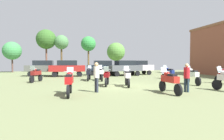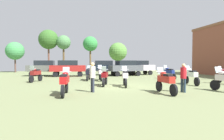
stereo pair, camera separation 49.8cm
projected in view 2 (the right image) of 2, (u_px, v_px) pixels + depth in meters
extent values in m
cube|color=#6A744B|center=(118.00, 86.00, 13.98)|extent=(44.00, 52.00, 0.02)
cylinder|color=black|center=(159.00, 86.00, 11.40)|extent=(0.16, 0.65, 0.64)
cylinder|color=black|center=(174.00, 90.00, 9.81)|extent=(0.16, 0.65, 0.64)
cube|color=#B0231C|center=(166.00, 79.00, 10.58)|extent=(0.44, 1.40, 0.36)
ellipsoid|color=#B0231C|center=(163.00, 74.00, 10.87)|extent=(0.35, 0.50, 0.24)
cube|color=black|center=(168.00, 75.00, 10.34)|extent=(0.33, 0.58, 0.12)
cube|color=silver|center=(160.00, 70.00, 11.20)|extent=(0.37, 0.17, 0.39)
cylinder|color=#B7B7BC|center=(161.00, 72.00, 11.11)|extent=(0.62, 0.07, 0.04)
cylinder|color=black|center=(124.00, 81.00, 14.43)|extent=(0.22, 0.66, 0.65)
cylinder|color=black|center=(126.00, 83.00, 12.97)|extent=(0.22, 0.66, 0.65)
cube|color=silver|center=(125.00, 75.00, 13.68)|extent=(0.55, 1.28, 0.36)
ellipsoid|color=silver|center=(125.00, 71.00, 13.95)|extent=(0.39, 0.52, 0.24)
cube|color=black|center=(125.00, 72.00, 13.45)|extent=(0.38, 0.60, 0.12)
cube|color=silver|center=(124.00, 69.00, 14.25)|extent=(0.38, 0.21, 0.39)
cylinder|color=#B7B7BC|center=(124.00, 69.00, 14.16)|extent=(0.62, 0.13, 0.04)
cylinder|color=black|center=(103.00, 82.00, 13.51)|extent=(0.29, 0.66, 0.65)
cylinder|color=black|center=(106.00, 80.00, 14.98)|extent=(0.29, 0.66, 0.65)
cube|color=maroon|center=(105.00, 75.00, 14.22)|extent=(0.68, 1.31, 0.36)
ellipsoid|color=maroon|center=(104.00, 71.00, 13.93)|extent=(0.44, 0.55, 0.24)
cube|color=black|center=(105.00, 71.00, 14.43)|extent=(0.44, 0.62, 0.12)
cube|color=silver|center=(104.00, 69.00, 13.61)|extent=(0.39, 0.24, 0.39)
cylinder|color=#B7B7BC|center=(104.00, 70.00, 13.71)|extent=(0.61, 0.20, 0.04)
cylinder|color=black|center=(164.00, 76.00, 20.52)|extent=(0.22, 0.62, 0.61)
cylinder|color=black|center=(174.00, 77.00, 18.99)|extent=(0.22, 0.62, 0.61)
cube|color=navy|center=(169.00, 72.00, 19.74)|extent=(0.59, 1.43, 0.36)
ellipsoid|color=navy|center=(167.00, 69.00, 20.02)|extent=(0.40, 0.53, 0.24)
cube|color=black|center=(171.00, 69.00, 19.50)|extent=(0.39, 0.60, 0.12)
cube|color=silver|center=(165.00, 67.00, 20.34)|extent=(0.38, 0.21, 0.39)
cylinder|color=#B7B7BC|center=(166.00, 68.00, 20.24)|extent=(0.62, 0.14, 0.04)
cylinder|color=black|center=(186.00, 80.00, 15.56)|extent=(0.17, 0.66, 0.66)
cylinder|color=black|center=(197.00, 82.00, 13.98)|extent=(0.17, 0.66, 0.66)
cube|color=silver|center=(191.00, 74.00, 14.75)|extent=(0.46, 1.37, 0.36)
ellipsoid|color=silver|center=(189.00, 70.00, 15.04)|extent=(0.35, 0.50, 0.24)
cube|color=black|center=(193.00, 71.00, 14.50)|extent=(0.34, 0.58, 0.12)
cube|color=silver|center=(187.00, 68.00, 15.37)|extent=(0.37, 0.18, 0.39)
cylinder|color=#B7B7BC|center=(188.00, 69.00, 15.27)|extent=(0.62, 0.08, 0.04)
cylinder|color=black|center=(215.00, 85.00, 11.92)|extent=(0.27, 0.67, 0.66)
ellipsoid|color=silver|center=(222.00, 73.00, 11.46)|extent=(0.42, 0.54, 0.24)
cube|color=silver|center=(217.00, 70.00, 11.75)|extent=(0.39, 0.23, 0.39)
cylinder|color=#B7B7BC|center=(219.00, 71.00, 11.66)|extent=(0.61, 0.18, 0.04)
cylinder|color=black|center=(218.00, 80.00, 15.82)|extent=(0.30, 0.62, 0.62)
ellipsoid|color=maroon|center=(224.00, 71.00, 15.37)|extent=(0.45, 0.55, 0.24)
cube|color=silver|center=(220.00, 68.00, 15.65)|extent=(0.39, 0.25, 0.39)
cylinder|color=#B7B7BC|center=(221.00, 69.00, 15.57)|extent=(0.60, 0.22, 0.04)
cylinder|color=black|center=(89.00, 77.00, 19.25)|extent=(0.23, 0.62, 0.61)
cylinder|color=black|center=(87.00, 78.00, 17.63)|extent=(0.23, 0.62, 0.61)
cube|color=black|center=(88.00, 72.00, 18.42)|extent=(0.60, 1.42, 0.36)
ellipsoid|color=black|center=(89.00, 69.00, 18.72)|extent=(0.40, 0.53, 0.24)
cube|color=black|center=(88.00, 70.00, 18.17)|extent=(0.39, 0.60, 0.12)
cube|color=silver|center=(89.00, 67.00, 19.05)|extent=(0.38, 0.21, 0.39)
cylinder|color=#B7B7BC|center=(89.00, 68.00, 18.95)|extent=(0.62, 0.14, 0.04)
cylinder|color=black|center=(100.00, 77.00, 18.93)|extent=(0.14, 0.67, 0.67)
cylinder|color=black|center=(101.00, 78.00, 17.42)|extent=(0.14, 0.67, 0.67)
cube|color=silver|center=(100.00, 72.00, 18.15)|extent=(0.39, 1.30, 0.36)
ellipsoid|color=silver|center=(100.00, 69.00, 18.43)|extent=(0.33, 0.49, 0.24)
cube|color=black|center=(100.00, 69.00, 17.92)|extent=(0.31, 0.57, 0.12)
cube|color=silver|center=(100.00, 67.00, 18.74)|extent=(0.36, 0.16, 0.39)
cylinder|color=#B7B7BC|center=(100.00, 68.00, 18.65)|extent=(0.62, 0.05, 0.04)
cylinder|color=black|center=(67.00, 87.00, 10.88)|extent=(0.15, 0.67, 0.66)
cylinder|color=black|center=(63.00, 91.00, 9.25)|extent=(0.15, 0.67, 0.66)
cube|color=#B41416|center=(65.00, 80.00, 10.05)|extent=(0.43, 1.41, 0.36)
ellipsoid|color=#B41416|center=(65.00, 74.00, 10.35)|extent=(0.34, 0.50, 0.24)
cube|color=black|center=(64.00, 75.00, 9.79)|extent=(0.33, 0.57, 0.12)
cube|color=silver|center=(66.00, 70.00, 10.69)|extent=(0.37, 0.17, 0.39)
cylinder|color=#B7B7BC|center=(66.00, 72.00, 10.59)|extent=(0.62, 0.07, 0.04)
cylinder|color=black|center=(31.00, 79.00, 16.22)|extent=(0.31, 0.65, 0.65)
cylinder|color=black|center=(40.00, 78.00, 17.69)|extent=(0.31, 0.65, 0.65)
cube|color=maroon|center=(36.00, 73.00, 16.93)|extent=(0.72, 1.31, 0.36)
ellipsoid|color=maroon|center=(34.00, 70.00, 16.64)|extent=(0.45, 0.55, 0.24)
cube|color=black|center=(37.00, 70.00, 17.14)|extent=(0.45, 0.62, 0.12)
cube|color=silver|center=(32.00, 68.00, 16.32)|extent=(0.39, 0.25, 0.39)
cylinder|color=#B7B7BC|center=(33.00, 68.00, 16.41)|extent=(0.60, 0.22, 0.04)
cylinder|color=black|center=(31.00, 74.00, 23.64)|extent=(0.64, 0.23, 0.64)
cylinder|color=black|center=(34.00, 73.00, 25.06)|extent=(0.64, 0.23, 0.64)
cylinder|color=black|center=(56.00, 74.00, 24.10)|extent=(0.64, 0.23, 0.64)
cylinder|color=black|center=(57.00, 73.00, 25.52)|extent=(0.64, 0.23, 0.64)
cube|color=#50534E|center=(45.00, 68.00, 24.55)|extent=(4.32, 1.85, 0.75)
cube|color=black|center=(45.00, 63.00, 24.52)|extent=(2.38, 1.61, 0.61)
cylinder|color=black|center=(117.00, 74.00, 23.48)|extent=(0.67, 0.33, 0.64)
cylinder|color=black|center=(113.00, 73.00, 24.83)|extent=(0.67, 0.33, 0.64)
cylinder|color=black|center=(138.00, 73.00, 24.49)|extent=(0.67, 0.33, 0.64)
cylinder|color=black|center=(133.00, 73.00, 25.84)|extent=(0.67, 0.33, 0.64)
cube|color=#4B4E56|center=(126.00, 68.00, 24.63)|extent=(4.56, 2.55, 0.75)
cube|color=black|center=(126.00, 63.00, 24.60)|extent=(2.61, 1.99, 0.61)
cylinder|color=black|center=(55.00, 74.00, 22.64)|extent=(0.64, 0.23, 0.64)
cylinder|color=black|center=(57.00, 74.00, 24.05)|extent=(0.64, 0.23, 0.64)
cylinder|color=black|center=(80.00, 74.00, 23.17)|extent=(0.64, 0.23, 0.64)
cylinder|color=black|center=(80.00, 73.00, 24.59)|extent=(0.64, 0.23, 0.64)
cube|color=maroon|center=(68.00, 68.00, 23.58)|extent=(4.32, 1.86, 0.75)
cube|color=black|center=(68.00, 63.00, 23.56)|extent=(2.39, 1.62, 0.61)
cylinder|color=black|center=(131.00, 73.00, 25.31)|extent=(0.67, 0.32, 0.64)
cylinder|color=black|center=(127.00, 73.00, 26.67)|extent=(0.67, 0.32, 0.64)
cylinder|color=black|center=(150.00, 73.00, 26.26)|extent=(0.67, 0.32, 0.64)
cylinder|color=black|center=(145.00, 72.00, 27.62)|extent=(0.67, 0.32, 0.64)
cube|color=silver|center=(138.00, 68.00, 26.44)|extent=(4.53, 2.46, 0.75)
cube|color=black|center=(139.00, 63.00, 26.41)|extent=(2.59, 1.94, 0.61)
cylinder|color=black|center=(93.00, 73.00, 25.21)|extent=(0.65, 0.24, 0.64)
cylinder|color=black|center=(93.00, 73.00, 26.63)|extent=(0.65, 0.24, 0.64)
cylinder|color=black|center=(115.00, 73.00, 25.63)|extent=(0.65, 0.24, 0.64)
cylinder|color=black|center=(113.00, 72.00, 27.05)|extent=(0.65, 0.24, 0.64)
cube|color=black|center=(104.00, 68.00, 26.10)|extent=(4.35, 1.92, 0.75)
cube|color=black|center=(104.00, 63.00, 26.08)|extent=(2.41, 1.65, 0.61)
cylinder|color=#213242|center=(182.00, 85.00, 11.11)|extent=(0.14, 0.14, 0.82)
cylinder|color=#213242|center=(185.00, 86.00, 10.99)|extent=(0.14, 0.14, 0.82)
cylinder|color=#B11921|center=(183.00, 73.00, 11.02)|extent=(0.47, 0.47, 0.65)
sphere|color=tan|center=(184.00, 65.00, 11.00)|extent=(0.22, 0.22, 0.22)
cylinder|color=#2B303F|center=(93.00, 85.00, 11.04)|extent=(0.14, 0.14, 0.85)
cylinder|color=#2B303F|center=(92.00, 85.00, 11.18)|extent=(0.14, 0.14, 0.85)
cylinder|color=silver|center=(93.00, 72.00, 11.08)|extent=(0.45, 0.45, 0.68)
sphere|color=tan|center=(92.00, 64.00, 11.06)|extent=(0.23, 0.23, 0.23)
cylinder|color=brown|center=(90.00, 59.00, 35.02)|extent=(0.32, 0.32, 4.58)
sphere|color=#2F823A|center=(90.00, 44.00, 34.90)|extent=(2.72, 2.72, 2.72)
cylinder|color=brown|center=(15.00, 64.00, 33.22)|extent=(0.27, 0.27, 3.07)
sphere|color=#3A8145|center=(15.00, 51.00, 33.13)|extent=(3.13, 3.13, 3.13)
cylinder|color=brown|center=(49.00, 58.00, 34.46)|extent=(0.31, 0.31, 5.14)
sphere|color=#305B23|center=(48.00, 39.00, 34.32)|extent=(3.53, 3.53, 3.53)
cylinder|color=brown|center=(118.00, 64.00, 36.32)|extent=(0.37, 0.37, 3.01)
sphere|color=#4D8136|center=(118.00, 52.00, 36.22)|extent=(3.50, 3.50, 3.50)
cylinder|color=brown|center=(64.00, 59.00, 34.47)|extent=(0.33, 0.33, 4.84)
sphere|color=#457543|center=(64.00, 42.00, 34.35)|extent=(2.56, 2.56, 2.56)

